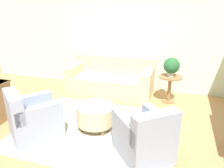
{
  "coord_description": "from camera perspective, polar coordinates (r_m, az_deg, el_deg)",
  "views": [
    {
      "loc": [
        1.35,
        -3.34,
        2.26
      ],
      "look_at": [
        0.15,
        0.55,
        0.75
      ],
      "focal_mm": 35.0,
      "sensor_mm": 36.0,
      "label": 1
    }
  ],
  "objects": [
    {
      "name": "ottoman_table",
      "position": [
        4.15,
        -4.33,
        -7.9
      ],
      "size": [
        0.71,
        0.71,
        0.46
      ],
      "color": "#C6B289",
      "rests_on": "rug"
    },
    {
      "name": "armchair_right",
      "position": [
        3.43,
        8.53,
        -13.73
      ],
      "size": [
        1.05,
        1.07,
        0.88
      ],
      "color": "#8E99B2",
      "rests_on": "rug"
    },
    {
      "name": "couch",
      "position": [
        5.84,
        -0.36,
        1.0
      ],
      "size": [
        2.21,
        0.97,
        0.91
      ],
      "color": "#C6B289",
      "rests_on": "ground_plane"
    },
    {
      "name": "side_table",
      "position": [
        5.37,
        14.84,
        -0.11
      ],
      "size": [
        0.55,
        0.55,
        0.65
      ],
      "color": "olive",
      "rests_on": "ground_plane"
    },
    {
      "name": "ground_plane",
      "position": [
        4.25,
        -4.22,
        -11.81
      ],
      "size": [
        16.0,
        16.0,
        0.0
      ],
      "primitive_type": "plane",
      "color": "#AD7F51"
    },
    {
      "name": "potted_plant_on_side_table",
      "position": [
        5.23,
        15.29,
        4.59
      ],
      "size": [
        0.37,
        0.37,
        0.45
      ],
      "color": "beige",
      "rests_on": "side_table"
    },
    {
      "name": "armchair_left",
      "position": [
        4.14,
        -20.1,
        -8.47
      ],
      "size": [
        1.05,
        1.07,
        0.88
      ],
      "color": "#8E99B2",
      "rests_on": "rug"
    },
    {
      "name": "rug",
      "position": [
        4.25,
        -4.22,
        -11.76
      ],
      "size": [
        2.9,
        2.28,
        0.01
      ],
      "color": "#B2A893",
      "rests_on": "ground_plane"
    },
    {
      "name": "wall_back",
      "position": [
        6.03,
        4.13,
        12.08
      ],
      "size": [
        8.82,
        0.12,
        2.8
      ],
      "color": "beige",
      "rests_on": "ground_plane"
    }
  ]
}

